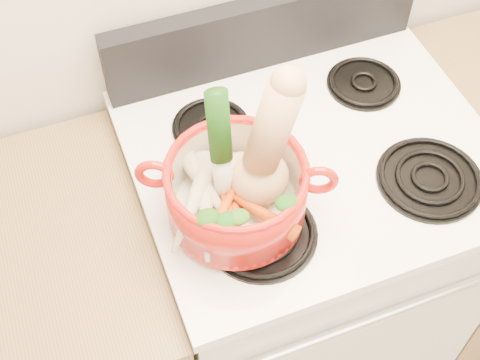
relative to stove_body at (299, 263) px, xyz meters
name	(u,v)px	position (x,y,z in m)	size (l,w,h in m)	color
stove_body	(299,263)	(0.00, 0.00, 0.00)	(0.76, 0.65, 0.92)	silver
cooktop	(314,155)	(0.00, 0.00, 0.47)	(0.78, 0.67, 0.03)	white
control_backsplash	(264,32)	(0.00, 0.30, 0.58)	(0.76, 0.05, 0.18)	black
oven_handle	(375,319)	(0.00, -0.34, 0.32)	(0.02, 0.02, 0.60)	silver
burner_front_left	(261,233)	(-0.19, -0.16, 0.50)	(0.22, 0.22, 0.02)	black
burner_front_right	(430,178)	(0.19, -0.16, 0.50)	(0.22, 0.22, 0.02)	black
burner_back_left	(211,126)	(-0.19, 0.14, 0.50)	(0.17, 0.17, 0.02)	black
burner_back_right	(364,82)	(0.19, 0.14, 0.50)	(0.17, 0.17, 0.02)	black
dutch_oven	(236,192)	(-0.22, -0.10, 0.57)	(0.27, 0.27, 0.13)	#B8180F
pot_handle_left	(154,174)	(-0.36, -0.04, 0.62)	(0.08, 0.08, 0.02)	#B8180F
pot_handle_right	(319,180)	(-0.08, -0.16, 0.62)	(0.08, 0.08, 0.02)	#B8180F
squash	(261,147)	(-0.17, -0.09, 0.68)	(0.12, 0.12, 0.29)	tan
leek	(222,151)	(-0.24, -0.07, 0.67)	(0.04, 0.04, 0.28)	silver
ginger	(229,169)	(-0.21, -0.03, 0.56)	(0.09, 0.06, 0.05)	#D9C585
parsnip_0	(214,192)	(-0.26, -0.07, 0.56)	(0.04, 0.04, 0.20)	beige
parsnip_1	(206,206)	(-0.28, -0.11, 0.57)	(0.05, 0.05, 0.22)	beige
parsnip_2	(206,185)	(-0.27, -0.07, 0.58)	(0.05, 0.05, 0.21)	beige
parsnip_3	(192,204)	(-0.31, -0.10, 0.58)	(0.04, 0.04, 0.20)	beige
carrot_0	(234,210)	(-0.23, -0.13, 0.55)	(0.03, 0.03, 0.16)	#CC490A
carrot_1	(228,209)	(-0.25, -0.13, 0.56)	(0.03, 0.03, 0.15)	#CC3C0A
carrot_2	(257,211)	(-0.20, -0.15, 0.57)	(0.03, 0.03, 0.18)	#C24909
carrot_3	(222,214)	(-0.26, -0.14, 0.57)	(0.03, 0.03, 0.15)	#DD400B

